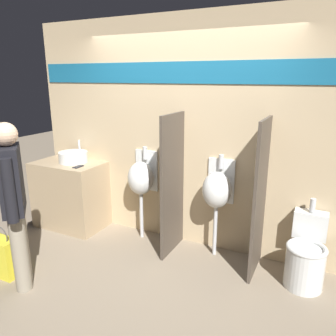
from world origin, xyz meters
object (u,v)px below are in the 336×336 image
(sink_basin, at_px, (73,157))
(urinal_far, at_px, (217,190))
(cell_phone, at_px, (78,167))
(person_in_vest, at_px, (14,200))
(toilet, at_px, (306,257))
(urinal_near_counter, at_px, (141,178))
(shopping_bag, at_px, (4,257))

(sink_basin, xyz_separation_m, urinal_far, (1.99, 0.07, -0.18))
(cell_phone, bearing_deg, person_in_vest, -78.22)
(toilet, bearing_deg, person_in_vest, -153.36)
(urinal_near_counter, bearing_deg, shopping_bag, -121.81)
(cell_phone, xyz_separation_m, urinal_near_counter, (0.78, 0.25, -0.12))
(cell_phone, xyz_separation_m, person_in_vest, (0.24, -1.16, -0.01))
(urinal_near_counter, height_order, person_in_vest, person_in_vest)
(cell_phone, bearing_deg, shopping_bag, -93.90)
(toilet, xyz_separation_m, shopping_bag, (-2.83, -1.23, -0.08))
(sink_basin, distance_m, urinal_far, 2.00)
(cell_phone, distance_m, toilet, 2.82)
(sink_basin, xyz_separation_m, shopping_bag, (0.15, -1.31, -0.77))
(cell_phone, height_order, urinal_far, urinal_far)
(sink_basin, height_order, urinal_near_counter, sink_basin)
(urinal_far, bearing_deg, sink_basin, -177.85)
(sink_basin, xyz_separation_m, cell_phone, (0.23, -0.17, -0.06))
(person_in_vest, relative_size, shopping_bag, 2.94)
(urinal_near_counter, relative_size, toilet, 1.40)
(urinal_near_counter, relative_size, shopping_bag, 2.12)
(toilet, relative_size, shopping_bag, 1.52)
(urinal_far, bearing_deg, person_in_vest, -137.13)
(sink_basin, bearing_deg, urinal_far, 2.15)
(urinal_near_counter, xyz_separation_m, urinal_far, (0.98, 0.00, 0.00))
(sink_basin, distance_m, toilet, 3.06)
(cell_phone, bearing_deg, urinal_near_counter, 17.74)
(person_in_vest, xyz_separation_m, shopping_bag, (-0.32, 0.03, -0.69))
(urinal_far, relative_size, toilet, 1.40)
(shopping_bag, bearing_deg, person_in_vest, -5.60)
(cell_phone, xyz_separation_m, urinal_far, (1.76, 0.25, -0.12))
(urinal_far, relative_size, person_in_vest, 0.72)
(cell_phone, relative_size, toilet, 0.17)
(cell_phone, xyz_separation_m, toilet, (2.75, 0.09, -0.62))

